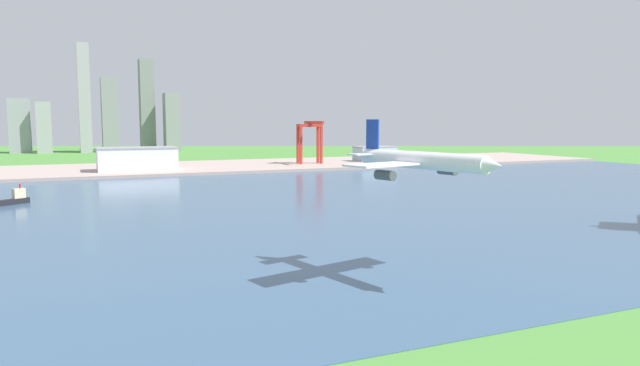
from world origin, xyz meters
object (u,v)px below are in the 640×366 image
tugboat_small (15,199)px  warehouse_annex (375,154)px  port_crane_red (310,133)px  airplane_landing (422,161)px  warehouse_main (137,159)px

tugboat_small → warehouse_annex: bearing=30.5°
tugboat_small → port_crane_red: (235.38, 172.76, 28.38)m
airplane_landing → tugboat_small: airplane_landing is taller
warehouse_main → warehouse_annex: bearing=5.3°
airplane_landing → warehouse_main: airplane_landing is taller
port_crane_red → warehouse_main: bearing=-175.8°
warehouse_main → airplane_landing: bearing=-84.5°
airplane_landing → warehouse_annex: size_ratio=1.13×
warehouse_main → port_crane_red: bearing=4.2°
warehouse_annex → tugboat_small: bearing=-149.5°
warehouse_main → warehouse_annex: size_ratio=1.53×
port_crane_red → warehouse_annex: (75.60, 10.13, -21.38)m
warehouse_annex → warehouse_main: bearing=-174.7°
warehouse_main → warehouse_annex: 235.50m
tugboat_small → warehouse_main: bearing=64.6°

